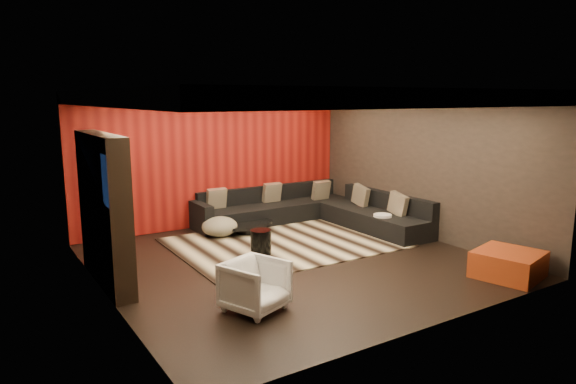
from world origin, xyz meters
TOP-DOWN VIEW (x-y plane):
  - floor at (0.00, 0.00)m, footprint 6.00×6.00m
  - ceiling at (0.00, 0.00)m, footprint 6.00×6.00m
  - wall_back at (0.00, 3.01)m, footprint 6.00×0.02m
  - wall_left at (-3.01, 0.00)m, footprint 0.02×6.00m
  - wall_right at (3.01, 0.00)m, footprint 0.02×6.00m
  - red_feature_wall at (0.00, 2.97)m, footprint 5.98×0.05m
  - soffit_back at (0.00, 2.70)m, footprint 6.00×0.60m
  - soffit_front at (0.00, -2.70)m, footprint 6.00×0.60m
  - soffit_left at (-2.70, 0.00)m, footprint 0.60×4.80m
  - soffit_right at (2.70, 0.00)m, footprint 0.60×4.80m
  - cove_back at (0.00, 2.36)m, footprint 4.80×0.08m
  - cove_front at (0.00, -2.36)m, footprint 4.80×0.08m
  - cove_left at (-2.36, 0.00)m, footprint 0.08×4.80m
  - cove_right at (2.36, 0.00)m, footprint 0.08×4.80m
  - tv_surround at (-2.85, 0.60)m, footprint 0.30×2.00m
  - tv_screen at (-2.69, 0.60)m, footprint 0.04×1.30m
  - tv_shelf at (-2.69, 0.60)m, footprint 0.04×1.60m
  - rug at (0.45, 0.97)m, footprint 4.04×3.05m
  - coffee_table at (0.18, 1.94)m, footprint 1.27×1.27m
  - drum_stool at (-0.28, 0.57)m, footprint 0.47×0.47m
  - striped_pouf at (-0.39, 2.01)m, footprint 0.83×0.83m
  - white_side_table at (2.32, 0.33)m, footprint 0.45×0.45m
  - orange_ottoman at (2.35, -2.42)m, footprint 1.09×1.09m
  - armchair at (-1.50, -1.45)m, footprint 0.92×0.93m
  - sectional_sofa at (1.73, 1.86)m, footprint 3.65×3.50m
  - throw_pillows at (1.75, 1.89)m, footprint 3.05×2.82m

SIDE VIEW (x-z plane):
  - floor at x=0.00m, z-range -0.02..0.00m
  - rug at x=0.45m, z-range 0.00..0.02m
  - coffee_table at x=0.18m, z-range 0.02..0.22m
  - orange_ottoman at x=2.35m, z-range 0.00..0.40m
  - striped_pouf at x=-0.39m, z-range 0.02..0.40m
  - white_side_table at x=2.32m, z-range 0.00..0.45m
  - drum_stool at x=-0.28m, z-range 0.02..0.45m
  - sectional_sofa at x=1.73m, z-range -0.11..0.64m
  - armchair at x=-1.50m, z-range 0.00..0.66m
  - throw_pillows at x=1.75m, z-range 0.37..0.87m
  - tv_shelf at x=-2.69m, z-range 0.68..0.72m
  - tv_surround at x=-2.85m, z-range 0.00..2.20m
  - wall_back at x=0.00m, z-range 0.00..2.80m
  - wall_left at x=-3.01m, z-range 0.00..2.80m
  - wall_right at x=3.01m, z-range 0.00..2.80m
  - red_feature_wall at x=0.00m, z-range 0.01..2.79m
  - tv_screen at x=-2.69m, z-range 1.05..1.85m
  - cove_back at x=0.00m, z-range 2.58..2.62m
  - cove_front at x=0.00m, z-range 2.58..2.62m
  - cove_left at x=-2.36m, z-range 2.58..2.62m
  - cove_right at x=2.36m, z-range 2.58..2.62m
  - soffit_back at x=0.00m, z-range 2.58..2.80m
  - soffit_front at x=0.00m, z-range 2.58..2.80m
  - soffit_left at x=-2.70m, z-range 2.58..2.80m
  - soffit_right at x=2.70m, z-range 2.58..2.80m
  - ceiling at x=0.00m, z-range 2.80..2.82m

